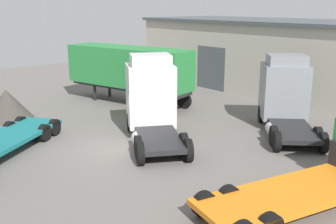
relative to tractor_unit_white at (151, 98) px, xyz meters
The scene contains 6 objects.
ground_plane 3.35m from the tractor_unit_white, 80.61° to the right, with size 60.00×60.00×0.00m, color slate.
warehouse_building 16.01m from the tractor_unit_white, 88.47° to the left, with size 33.13×9.63×5.79m.
tractor_unit_white is the anchor object (origin of this frame).
container_trailer_green 7.62m from the tractor_unit_white, 154.97° to the left, with size 10.10×4.98×4.08m.
tractor_unit_grey 7.77m from the tractor_unit_white, 61.22° to the left, with size 6.19×6.10×4.24m.
gravel_pile 9.78m from the tractor_unit_white, 148.81° to the right, with size 3.09×3.09×1.89m.
Camera 1 is at (16.04, -9.83, 6.93)m, focal length 42.00 mm.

